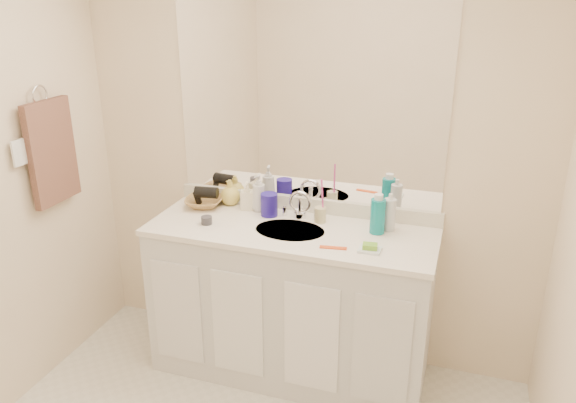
% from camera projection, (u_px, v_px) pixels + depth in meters
% --- Properties ---
extents(wall_back, '(2.60, 0.02, 2.40)m').
position_uv_depth(wall_back, '(307.00, 156.00, 3.08)').
color(wall_back, '#F9E3C2').
rests_on(wall_back, floor).
extents(vanity_cabinet, '(1.50, 0.55, 0.85)m').
position_uv_depth(vanity_cabinet, '(291.00, 303.00, 3.11)').
color(vanity_cabinet, silver).
rests_on(vanity_cabinet, floor).
extents(countertop, '(1.52, 0.57, 0.03)m').
position_uv_depth(countertop, '(291.00, 231.00, 2.95)').
color(countertop, white).
rests_on(countertop, vanity_cabinet).
extents(backsplash, '(1.52, 0.03, 0.08)m').
position_uv_depth(backsplash, '(305.00, 204.00, 3.16)').
color(backsplash, silver).
rests_on(backsplash, countertop).
extents(sink_basin, '(0.37, 0.37, 0.02)m').
position_uv_depth(sink_basin, '(290.00, 232.00, 2.93)').
color(sink_basin, silver).
rests_on(sink_basin, countertop).
extents(faucet, '(0.02, 0.02, 0.11)m').
position_uv_depth(faucet, '(300.00, 208.00, 3.07)').
color(faucet, silver).
rests_on(faucet, countertop).
extents(mirror, '(1.48, 0.01, 1.20)m').
position_uv_depth(mirror, '(307.00, 90.00, 2.94)').
color(mirror, white).
rests_on(mirror, wall_back).
extents(blue_mug, '(0.10, 0.10, 0.13)m').
position_uv_depth(blue_mug, '(269.00, 205.00, 3.09)').
color(blue_mug, '#221590').
rests_on(blue_mug, countertop).
extents(tan_cup, '(0.08, 0.08, 0.08)m').
position_uv_depth(tan_cup, '(320.00, 215.00, 3.01)').
color(tan_cup, beige).
rests_on(tan_cup, countertop).
extents(toothbrush, '(0.02, 0.04, 0.20)m').
position_uv_depth(toothbrush, '(322.00, 196.00, 2.97)').
color(toothbrush, '#DD3A96').
rests_on(toothbrush, tan_cup).
extents(mouthwash_bottle, '(0.10, 0.10, 0.18)m').
position_uv_depth(mouthwash_bottle, '(378.00, 216.00, 2.87)').
color(mouthwash_bottle, '#0B838D').
rests_on(mouthwash_bottle, countertop).
extents(clear_pump_bottle, '(0.08, 0.08, 0.17)m').
position_uv_depth(clear_pump_bottle, '(389.00, 215.00, 2.90)').
color(clear_pump_bottle, silver).
rests_on(clear_pump_bottle, countertop).
extents(soap_dish, '(0.11, 0.09, 0.01)m').
position_uv_depth(soap_dish, '(370.00, 250.00, 2.70)').
color(soap_dish, white).
rests_on(soap_dish, countertop).
extents(green_soap, '(0.08, 0.06, 0.02)m').
position_uv_depth(green_soap, '(370.00, 246.00, 2.69)').
color(green_soap, '#75BA2D').
rests_on(green_soap, soap_dish).
extents(orange_comb, '(0.14, 0.05, 0.01)m').
position_uv_depth(orange_comb, '(333.00, 248.00, 2.72)').
color(orange_comb, '#E04917').
rests_on(orange_comb, countertop).
extents(dark_jar, '(0.06, 0.06, 0.04)m').
position_uv_depth(dark_jar, '(207.00, 220.00, 3.00)').
color(dark_jar, '#39373F').
rests_on(dark_jar, countertop).
extents(soap_bottle_white, '(0.10, 0.10, 0.21)m').
position_uv_depth(soap_bottle_white, '(259.00, 193.00, 3.15)').
color(soap_bottle_white, silver).
rests_on(soap_bottle_white, countertop).
extents(soap_bottle_cream, '(0.09, 0.09, 0.16)m').
position_uv_depth(soap_bottle_cream, '(247.00, 196.00, 3.18)').
color(soap_bottle_cream, '#FBF3CD').
rests_on(soap_bottle_cream, countertop).
extents(soap_bottle_yellow, '(0.15, 0.15, 0.15)m').
position_uv_depth(soap_bottle_yellow, '(230.00, 192.00, 3.25)').
color(soap_bottle_yellow, '#D6C153').
rests_on(soap_bottle_yellow, countertop).
extents(wicker_basket, '(0.26, 0.26, 0.05)m').
position_uv_depth(wicker_basket, '(204.00, 202.00, 3.23)').
color(wicker_basket, olive).
rests_on(wicker_basket, countertop).
extents(hair_dryer, '(0.14, 0.08, 0.07)m').
position_uv_depth(hair_dryer, '(206.00, 192.00, 3.20)').
color(hair_dryer, black).
rests_on(hair_dryer, wicker_basket).
extents(towel_ring, '(0.01, 0.11, 0.11)m').
position_uv_depth(towel_ring, '(40.00, 95.00, 2.86)').
color(towel_ring, silver).
rests_on(towel_ring, wall_left).
extents(hand_towel, '(0.04, 0.32, 0.55)m').
position_uv_depth(hand_towel, '(52.00, 152.00, 2.96)').
color(hand_towel, '#4C3128').
rests_on(hand_towel, towel_ring).
extents(switch_plate, '(0.01, 0.08, 0.13)m').
position_uv_depth(switch_plate, '(19.00, 153.00, 2.77)').
color(switch_plate, white).
rests_on(switch_plate, wall_left).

